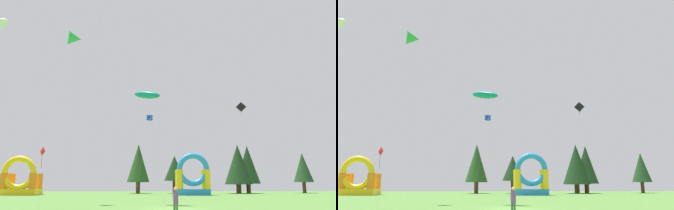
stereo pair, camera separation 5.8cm
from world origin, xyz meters
TOP-DOWN VIEW (x-y plane):
  - ground_plane at (0.00, 0.00)m, footprint 120.00×120.00m
  - kite_blue_box at (-2.48, 29.44)m, footprint 2.56×3.86m
  - kite_red_diamond at (-17.54, 20.38)m, footprint 0.83×2.52m
  - kite_green_delta at (-11.00, 8.72)m, footprint 2.38×4.92m
  - kite_teal_parafoil at (-2.38, 6.38)m, footprint 3.75×3.14m
  - kite_black_diamond at (14.07, 31.62)m, footprint 3.05×4.14m
  - person_left_edge at (-0.19, -8.81)m, footprint 0.44×0.44m
  - inflatable_red_slide at (-24.79, 32.84)m, footprint 6.18×4.61m
  - inflatable_orange_dome at (5.04, 31.47)m, footprint 5.84×4.21m
  - tree_row_0 at (-4.83, 41.31)m, footprint 4.49×4.49m
  - tree_row_1 at (2.41, 41.14)m, footprint 4.14×4.14m
  - tree_row_2 at (15.12, 40.60)m, footprint 5.42×5.42m
  - tree_row_3 at (17.28, 41.38)m, footprint 4.84×4.84m
  - tree_row_4 at (29.37, 43.21)m, footprint 3.96×3.96m

SIDE VIEW (x-z plane):
  - ground_plane at x=0.00m, z-range 0.00..0.00m
  - person_left_edge at x=-0.19m, z-range 0.18..2.04m
  - inflatable_red_slide at x=-24.79m, z-range -1.04..5.61m
  - inflatable_orange_dome at x=5.04m, z-range -0.96..6.14m
  - tree_row_1 at x=2.41m, z-range 1.17..8.59m
  - tree_row_4 at x=29.37m, z-range 1.05..9.24m
  - tree_row_3 at x=17.28m, z-range 0.91..10.38m
  - tree_row_2 at x=15.12m, z-range 0.84..10.47m
  - tree_row_0 at x=-4.83m, z-range 1.04..10.76m
  - kite_red_diamond at x=-17.54m, z-range 2.92..9.80m
  - kite_teal_parafoil at x=-2.38m, z-range 5.30..17.36m
  - kite_blue_box at x=-2.48m, z-range 6.27..19.74m
  - kite_black_diamond at x=14.07m, z-range 7.30..23.35m
  - kite_green_delta at x=-11.00m, z-range 8.94..28.48m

